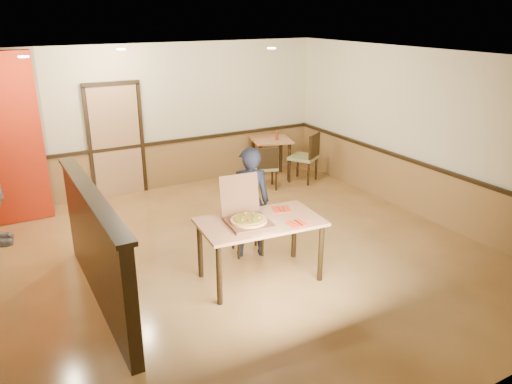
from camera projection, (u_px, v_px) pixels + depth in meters
floor at (240, 257)px, 7.22m from camera, size 7.00×7.00×0.00m
ceiling at (237, 58)px, 6.26m from camera, size 7.00×7.00×0.00m
wall_back at (155, 118)px, 9.61m from camera, size 7.00×0.00×7.00m
wall_right at (424, 135)px, 8.34m from camera, size 0.00×7.00×7.00m
wainscot_back at (159, 166)px, 9.91m from camera, size 7.00×0.04×0.90m
chair_rail_back at (158, 143)px, 9.73m from camera, size 7.00×0.06×0.06m
wainscot_right at (417, 189)px, 8.65m from camera, size 0.04×7.00×0.90m
chair_rail_right at (419, 163)px, 8.48m from camera, size 0.06×7.00×0.06m
back_door at (116, 142)px, 9.33m from camera, size 0.90×0.06×2.10m
booth_partition at (96, 247)px, 5.89m from camera, size 0.20×3.10×1.44m
spot_a at (23, 57)px, 6.69m from camera, size 0.14×0.14×0.02m
spot_b at (121, 49)px, 7.95m from camera, size 0.14×0.14×0.02m
spot_c at (272, 48)px, 8.13m from camera, size 0.14×0.14×0.02m
main_table at (260, 228)px, 6.42m from camera, size 1.64×1.03×0.84m
diner_chair at (246, 221)px, 7.28m from camera, size 0.51×0.51×0.86m
side_chair_left at (266, 166)px, 9.80m from camera, size 0.55×0.55×0.88m
side_chair_right at (307, 155)px, 10.21m from camera, size 0.71×0.71×1.03m
side_table at (271, 147)px, 10.46m from camera, size 0.96×0.96×0.84m
diner at (249, 203)px, 7.04m from camera, size 0.69×0.57×1.63m
pizza_box at (247, 217)px, 6.29m from camera, size 0.59×0.67×0.56m
pizza at (249, 220)px, 6.25m from camera, size 0.55×0.55×0.03m
napkin_near at (297, 223)px, 6.28m from camera, size 0.24×0.24×0.01m
napkin_far at (282, 209)px, 6.73m from camera, size 0.29×0.29×0.01m
condiment at (277, 136)px, 10.29m from camera, size 0.07×0.07×0.16m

